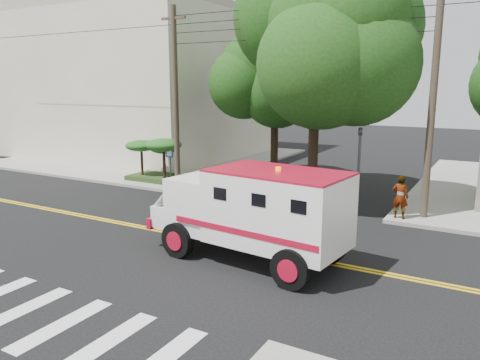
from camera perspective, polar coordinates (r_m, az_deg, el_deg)
The scene contains 12 objects.
ground at distance 16.44m, azimuth -4.54°, elevation -7.17°, with size 100.00×100.00×0.00m, color black.
sidewalk_nw at distance 34.90m, azimuth -10.52°, elevation 2.79°, with size 17.00×17.00×0.15m, color gray.
building_left at distance 36.96m, azimuth -11.71°, elevation 11.13°, with size 16.00×14.00×10.00m, color beige.
utility_pole_left at distance 23.73m, azimuth -7.86°, elevation 9.59°, with size 0.28×0.28×9.00m, color #382D23.
utility_pole_right at distance 19.23m, azimuth 22.39°, elevation 8.41°, with size 0.28×0.28×9.00m, color #382D23.
tree_main at distance 20.35m, azimuth 10.23°, elevation 16.83°, with size 6.08×5.70×9.85m.
tree_left at distance 27.18m, azimuth 4.75°, elevation 12.48°, with size 4.48×4.20×7.70m.
traffic_signal at distance 19.36m, azimuth 14.30°, elevation 2.15°, with size 0.15×0.18×3.60m.
accessibility_sign at distance 24.53m, azimuth -8.53°, elevation 2.27°, with size 0.45×0.10×2.02m.
palm_planter at distance 25.61m, azimuth -10.11°, elevation 3.24°, with size 3.52×2.63×2.36m.
armored_truck at distance 13.99m, azimuth 1.74°, elevation -3.51°, with size 6.51×3.10×2.87m.
pedestrian_a at distance 19.13m, azimuth 18.95°, elevation -1.96°, with size 0.62×0.41×1.71m, color gray.
Camera 1 is at (8.79, -12.86, 5.26)m, focal length 35.00 mm.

